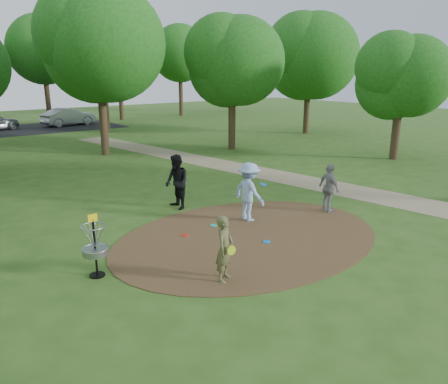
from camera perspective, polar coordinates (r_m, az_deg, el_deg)
ground at (r=12.86m, az=3.30°, el=-5.86°), size 100.00×100.00×0.00m
dirt_clearing at (r=12.85m, az=3.30°, el=-5.82°), size 8.40×8.40×0.02m
footpath at (r=18.72m, az=14.37°, el=0.55°), size 7.55×39.89×0.01m
parking_lot at (r=40.50m, az=-23.61°, el=7.60°), size 14.00×8.00×0.01m
player_observer_with_disc at (r=10.00m, az=0.09°, el=-7.40°), size 0.68×0.62×1.57m
player_throwing_with_disc at (r=13.97m, az=3.28°, el=0.02°), size 1.13×1.27×1.91m
player_walking_with_disc at (r=15.25m, az=-6.19°, el=1.30°), size 0.80×0.99×1.92m
player_waiting_with_disc at (r=15.22m, az=13.56°, el=0.48°), size 0.63×1.06×1.69m
disc_ground_cyan at (r=13.67m, az=-1.39°, el=-4.38°), size 0.22×0.22×0.02m
disc_ground_blue at (r=12.46m, az=5.60°, el=-6.48°), size 0.22×0.22×0.02m
disc_ground_red at (r=12.94m, az=-5.14°, el=-5.62°), size 0.22×0.22×0.02m
car_right at (r=41.66m, az=-19.60°, el=9.24°), size 4.89×2.41×1.54m
disc_golf_basket at (r=10.60m, az=-16.55°, el=-6.20°), size 0.63×0.63×1.54m
tree_ring at (r=20.63m, az=-7.15°, el=17.04°), size 37.30×44.83×9.12m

